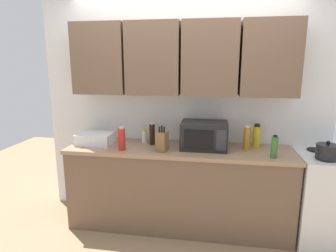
{
  "coord_description": "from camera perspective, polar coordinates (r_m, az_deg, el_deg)",
  "views": [
    {
      "loc": [
        0.36,
        -3.22,
        1.78
      ],
      "look_at": [
        -0.13,
        -0.25,
        1.12
      ],
      "focal_mm": 30.73,
      "sensor_mm": 36.0,
      "label": 1
    }
  ],
  "objects": [
    {
      "name": "microwave",
      "position": [
        3.04,
        7.19,
        -1.81
      ],
      "size": [
        0.48,
        0.37,
        0.28
      ],
      "color": "black",
      "rests_on": "counter_run"
    },
    {
      "name": "stove_range",
      "position": [
        3.42,
        30.04,
        -12.29
      ],
      "size": [
        0.76,
        0.64,
        0.91
      ],
      "color": "silver",
      "rests_on": "ground_plane"
    },
    {
      "name": "kettle",
      "position": [
        3.06,
        29.02,
        -4.42
      ],
      "size": [
        0.2,
        0.2,
        0.17
      ],
      "color": "black",
      "rests_on": "stove_range"
    },
    {
      "name": "bottle_white_jar",
      "position": [
        3.27,
        -4.65,
        -2.06
      ],
      "size": [
        0.07,
        0.07,
        0.15
      ],
      "color": "white",
      "rests_on": "counter_run"
    },
    {
      "name": "bottle_amber_vinegar",
      "position": [
        3.07,
        15.38,
        -2.35
      ],
      "size": [
        0.07,
        0.07,
        0.26
      ],
      "color": "#AD701E",
      "rests_on": "counter_run"
    },
    {
      "name": "counter_run",
      "position": [
        3.23,
        2.14,
        -11.93
      ],
      "size": [
        2.38,
        0.63,
        0.9
      ],
      "color": "brown",
      "rests_on": "ground_plane"
    },
    {
      "name": "bottle_soy_dark",
      "position": [
        3.16,
        -3.17,
        -1.62
      ],
      "size": [
        0.06,
        0.06,
        0.25
      ],
      "color": "black",
      "rests_on": "counter_run"
    },
    {
      "name": "knife_block",
      "position": [
        2.93,
        -1.18,
        -3.05
      ],
      "size": [
        0.12,
        0.14,
        0.27
      ],
      "color": "brown",
      "rests_on": "counter_run"
    },
    {
      "name": "bottle_green_oil",
      "position": [
        2.9,
        20.35,
        -3.94
      ],
      "size": [
        0.06,
        0.06,
        0.22
      ],
      "color": "#386B2D",
      "rests_on": "counter_run"
    },
    {
      "name": "dish_rack",
      "position": [
        3.3,
        -14.14,
        -2.41
      ],
      "size": [
        0.38,
        0.3,
        0.12
      ],
      "primitive_type": "cube",
      "color": "silver",
      "rests_on": "counter_run"
    },
    {
      "name": "bottle_red_sauce",
      "position": [
        2.99,
        -9.17,
        -2.58
      ],
      "size": [
        0.07,
        0.07,
        0.25
      ],
      "color": "red",
      "rests_on": "counter_run"
    },
    {
      "name": "bottle_yellow_mustard",
      "position": [
        3.21,
        17.16,
        -1.9
      ],
      "size": [
        0.08,
        0.08,
        0.25
      ],
      "color": "gold",
      "rests_on": "counter_run"
    },
    {
      "name": "wall_back_with_cabinets",
      "position": [
        3.18,
        2.85,
        8.65
      ],
      "size": [
        3.25,
        0.38,
        2.6
      ],
      "color": "white",
      "rests_on": "ground_plane"
    }
  ]
}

